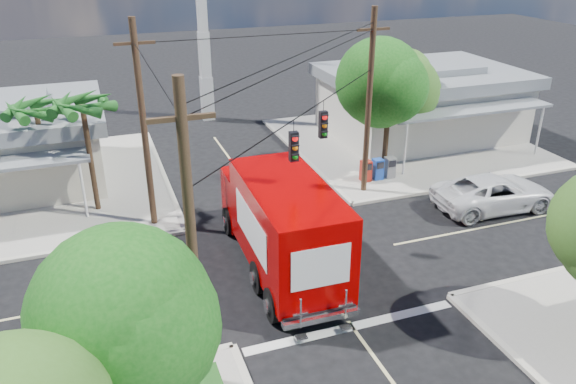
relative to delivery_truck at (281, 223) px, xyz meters
name	(u,v)px	position (x,y,z in m)	size (l,w,h in m)	color
ground	(305,262)	(1.02, 0.06, -1.96)	(120.00, 120.00, 0.00)	black
sidewalk_ne	(404,142)	(11.90, 10.94, -1.89)	(14.12, 14.12, 0.14)	#A39E93
sidewalk_nw	(25,192)	(-9.86, 10.94, -1.89)	(14.12, 14.12, 0.14)	#A39E93
road_markings	(319,281)	(1.02, -1.41, -1.95)	(32.00, 32.00, 0.01)	beige
building_ne	(421,100)	(13.52, 12.03, 0.36)	(11.80, 10.20, 4.50)	silver
radio_tower	(203,37)	(1.52, 20.06, 3.69)	(0.80, 0.80, 17.00)	silver
tree_sw_front	(130,324)	(-5.97, -7.48, 2.38)	(3.88, 3.78, 6.03)	#422D1C
tree_ne_front	(390,89)	(8.23, 6.82, 2.81)	(4.21, 4.14, 6.66)	#422D1C
tree_ne_back	(411,86)	(10.83, 9.02, 2.23)	(3.77, 3.66, 5.82)	#422D1C
palm_nw_front	(82,107)	(-6.48, 7.56, 3.09)	(3.01, 3.08, 5.59)	#422D1C
palm_nw_back	(36,110)	(-8.48, 9.06, 2.72)	(3.01, 3.08, 5.19)	#422D1C
utility_poles	(252,143)	(-0.56, 1.67, 2.72)	(12.00, 10.68, 9.00)	#473321
vending_boxes	(378,169)	(7.52, 6.26, -1.27)	(1.90, 0.50, 1.10)	#9E1F13
delivery_truck	(281,223)	(0.00, 0.00, 0.00)	(3.03, 8.97, 3.85)	black
parked_car	(494,192)	(11.15, 1.58, -1.15)	(2.68, 5.82, 1.62)	silver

